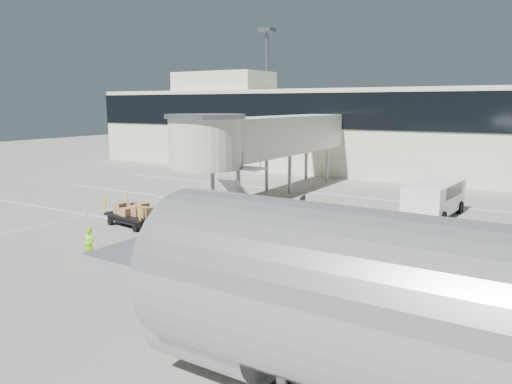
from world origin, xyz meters
TOP-DOWN VIEW (x-y plane):
  - ground at (0.00, 0.00)m, footprint 140.00×140.00m
  - lane_markings at (-0.67, 9.33)m, footprint 40.00×30.00m
  - terminal at (-0.35, 29.94)m, footprint 64.00×12.11m
  - jet_bridge at (-3.97, 12.26)m, footprint 5.70×20.40m
  - baggage_tug at (2.39, 7.67)m, footprint 2.28×1.69m
  - suitcase_cart at (7.19, 3.42)m, footprint 3.93×1.93m
  - box_cart_near at (2.27, 0.87)m, footprint 3.72×2.35m
  - box_cart_far at (-5.58, 1.45)m, footprint 4.12×2.13m
  - ground_worker at (-2.40, -4.32)m, footprint 0.59×0.40m
  - minivan at (8.00, 12.61)m, footprint 2.77×5.57m
  - belt_loader at (-15.55, 23.89)m, footprint 4.37×2.73m

SIDE VIEW (x-z plane):
  - ground at x=0.00m, z-range 0.00..0.00m
  - lane_markings at x=-0.67m, z-range 0.00..0.02m
  - baggage_tug at x=2.39m, z-range -0.19..1.21m
  - suitcase_cart at x=7.19m, z-range -0.21..1.30m
  - box_cart_near at x=2.27m, z-range -0.16..1.27m
  - box_cart_far at x=-5.58m, z-range -0.16..1.43m
  - belt_loader at x=-15.55m, z-range -0.23..1.74m
  - ground_worker at x=-2.40m, z-range 0.00..1.59m
  - minivan at x=8.00m, z-range 0.20..2.25m
  - terminal at x=-0.35m, z-range -3.49..11.71m
  - jet_bridge at x=-3.97m, z-range 1.27..7.30m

